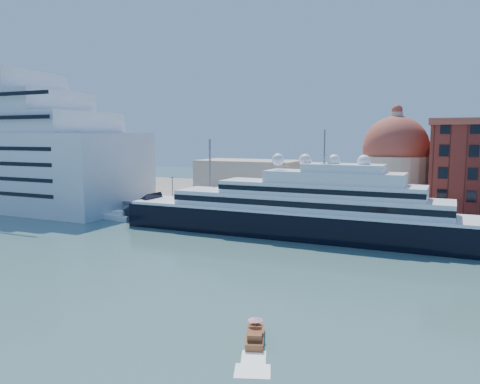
% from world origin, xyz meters
% --- Properties ---
extents(ground, '(400.00, 400.00, 0.00)m').
position_xyz_m(ground, '(0.00, 0.00, 0.00)').
color(ground, '#335856').
rests_on(ground, ground).
extents(quay, '(180.00, 10.00, 2.50)m').
position_xyz_m(quay, '(0.00, 34.00, 1.25)').
color(quay, gray).
rests_on(quay, ground).
extents(land, '(260.00, 72.00, 2.00)m').
position_xyz_m(land, '(0.00, 75.00, 1.00)').
color(land, slate).
rests_on(land, ground).
extents(quay_fence, '(180.00, 0.10, 1.20)m').
position_xyz_m(quay_fence, '(0.00, 29.50, 3.10)').
color(quay_fence, slate).
rests_on(quay_fence, quay).
extents(superyacht, '(88.23, 12.23, 26.37)m').
position_xyz_m(superyacht, '(3.51, 23.00, 4.55)').
color(superyacht, black).
rests_on(superyacht, ground).
extents(service_barge, '(11.67, 4.95, 2.55)m').
position_xyz_m(service_barge, '(-42.05, 22.95, 0.73)').
color(service_barge, white).
rests_on(service_barge, ground).
extents(water_taxi, '(3.61, 5.73, 2.58)m').
position_xyz_m(water_taxi, '(18.22, -28.42, 0.62)').
color(water_taxi, brown).
rests_on(water_taxi, ground).
extents(church, '(66.00, 18.00, 25.50)m').
position_xyz_m(church, '(6.39, 57.72, 10.91)').
color(church, beige).
rests_on(church, land).
extents(lamp_posts, '(120.80, 2.40, 18.00)m').
position_xyz_m(lamp_posts, '(-12.67, 32.27, 9.84)').
color(lamp_posts, slate).
rests_on(lamp_posts, quay).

